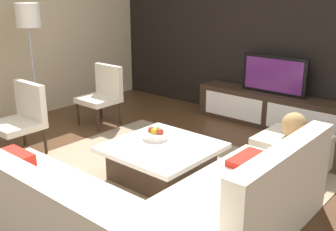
% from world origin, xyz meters
% --- Properties ---
extents(ground_plane, '(14.00, 14.00, 0.00)m').
position_xyz_m(ground_plane, '(0.00, 0.00, 0.00)').
color(ground_plane, '#4C301C').
extents(feature_wall_back, '(6.40, 0.12, 2.80)m').
position_xyz_m(feature_wall_back, '(0.00, 2.70, 1.40)').
color(feature_wall_back, black).
rests_on(feature_wall_back, ground).
extents(side_wall_left, '(0.12, 5.20, 2.80)m').
position_xyz_m(side_wall_left, '(-3.20, 0.20, 1.40)').
color(side_wall_left, '#C6B28E').
rests_on(side_wall_left, ground).
extents(area_rug, '(3.09, 2.75, 0.01)m').
position_xyz_m(area_rug, '(-0.10, 0.00, 0.01)').
color(area_rug, gray).
rests_on(area_rug, ground).
extents(media_console, '(2.28, 0.43, 0.50)m').
position_xyz_m(media_console, '(0.00, 2.40, 0.25)').
color(media_console, '#332319').
rests_on(media_console, ground).
extents(television, '(0.97, 0.06, 0.55)m').
position_xyz_m(television, '(0.00, 2.40, 0.77)').
color(television, black).
rests_on(television, media_console).
extents(sectional_couch, '(2.48, 2.36, 0.82)m').
position_xyz_m(sectional_couch, '(0.53, -0.88, 0.28)').
color(sectional_couch, beige).
rests_on(sectional_couch, ground).
extents(coffee_table, '(1.06, 1.05, 0.38)m').
position_xyz_m(coffee_table, '(-0.10, 0.10, 0.20)').
color(coffee_table, '#332319').
rests_on(coffee_table, ground).
extents(accent_chair_near, '(0.57, 0.53, 0.87)m').
position_xyz_m(accent_chair_near, '(-1.86, -0.47, 0.49)').
color(accent_chair_near, '#332319').
rests_on(accent_chair_near, ground).
extents(floor_lamp, '(0.32, 0.32, 1.76)m').
position_xyz_m(floor_lamp, '(-2.59, 0.17, 1.49)').
color(floor_lamp, '#A5A5AA').
rests_on(floor_lamp, ground).
extents(ottoman, '(0.70, 0.70, 0.40)m').
position_xyz_m(ottoman, '(0.87, 1.18, 0.20)').
color(ottoman, beige).
rests_on(ottoman, ground).
extents(fruit_bowl, '(0.28, 0.28, 0.13)m').
position_xyz_m(fruit_bowl, '(-0.28, 0.20, 0.43)').
color(fruit_bowl, silver).
rests_on(fruit_bowl, coffee_table).
extents(accent_chair_far, '(0.53, 0.51, 0.87)m').
position_xyz_m(accent_chair_far, '(-1.98, 0.92, 0.49)').
color(accent_chair_far, '#332319').
rests_on(accent_chair_far, ground).
extents(decorative_ball, '(0.28, 0.28, 0.28)m').
position_xyz_m(decorative_ball, '(0.87, 1.18, 0.54)').
color(decorative_ball, '#AD8451').
rests_on(decorative_ball, ottoman).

